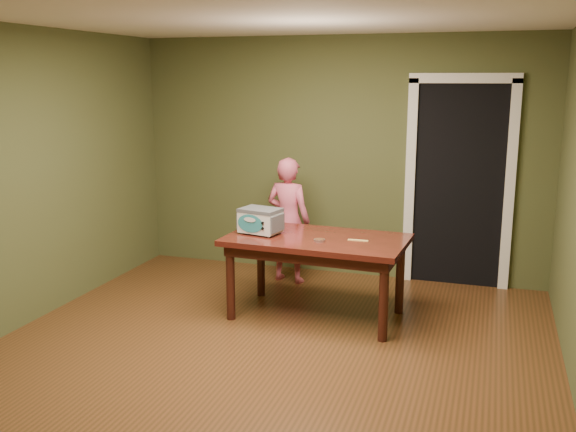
{
  "coord_description": "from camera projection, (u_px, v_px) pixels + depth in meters",
  "views": [
    {
      "loc": [
        1.63,
        -4.3,
        2.16
      ],
      "look_at": [
        -0.08,
        1.0,
        0.95
      ],
      "focal_mm": 40.0,
      "sensor_mm": 36.0,
      "label": 1
    }
  ],
  "objects": [
    {
      "name": "floor",
      "position": [
        258.0,
        363.0,
        4.95
      ],
      "size": [
        5.0,
        5.0,
        0.0
      ],
      "primitive_type": "plane",
      "color": "brown",
      "rests_on": "ground"
    },
    {
      "name": "spatula",
      "position": [
        358.0,
        240.0,
        5.64
      ],
      "size": [
        0.18,
        0.03,
        0.01
      ],
      "primitive_type": "cube",
      "rotation": [
        0.0,
        0.0,
        0.03
      ],
      "color": "#FFDA6E",
      "rests_on": "dining_table"
    },
    {
      "name": "dining_table",
      "position": [
        317.0,
        248.0,
        5.79
      ],
      "size": [
        1.64,
        0.98,
        0.75
      ],
      "rotation": [
        0.0,
        0.0,
        -0.05
      ],
      "color": "#39130D",
      "rests_on": "floor"
    },
    {
      "name": "toy_oven",
      "position": [
        260.0,
        220.0,
        5.88
      ],
      "size": [
        0.42,
        0.32,
        0.24
      ],
      "rotation": [
        0.0,
        0.0,
        -0.21
      ],
      "color": "#4C4F54",
      "rests_on": "dining_table"
    },
    {
      "name": "child",
      "position": [
        288.0,
        220.0,
        6.81
      ],
      "size": [
        0.54,
        0.4,
        1.34
      ],
      "primitive_type": "imported",
      "rotation": [
        0.0,
        0.0,
        2.98
      ],
      "color": "#D95975",
      "rests_on": "floor"
    },
    {
      "name": "baking_pan",
      "position": [
        319.0,
        240.0,
        5.62
      ],
      "size": [
        0.1,
        0.1,
        0.02
      ],
      "color": "silver",
      "rests_on": "dining_table"
    },
    {
      "name": "doorway",
      "position": [
        460.0,
        182.0,
        6.92
      ],
      "size": [
        1.1,
        0.66,
        2.25
      ],
      "color": "black",
      "rests_on": "ground"
    },
    {
      "name": "room_shell",
      "position": [
        256.0,
        142.0,
        4.59
      ],
      "size": [
        4.52,
        5.02,
        2.61
      ],
      "color": "#454E29",
      "rests_on": "ground"
    }
  ]
}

